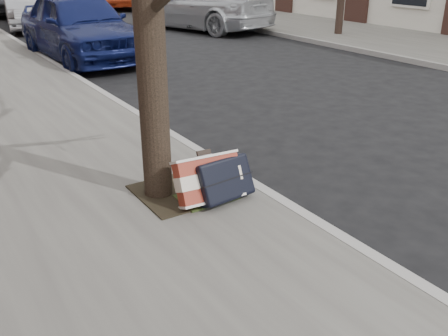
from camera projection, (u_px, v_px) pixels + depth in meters
ground at (406, 199)px, 5.17m from camera, size 120.00×120.00×0.00m
far_sidewalk at (231, 14)px, 20.61m from camera, size 4.00×70.00×0.12m
dirt_patch at (181, 191)px, 5.05m from camera, size 0.85×0.85×0.02m
suitcase_red at (208, 179)px, 4.76m from camera, size 0.65×0.39×0.48m
suitcase_navy at (224, 179)px, 4.80m from camera, size 0.60×0.39×0.45m
car_near_front at (80, 26)px, 11.69m from camera, size 2.02×4.68×1.57m
car_near_mid at (31, 4)px, 16.84m from camera, size 2.37×4.91×1.55m
car_far_front at (203, 7)px, 16.41m from camera, size 3.31×5.47×1.48m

